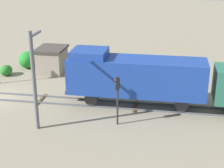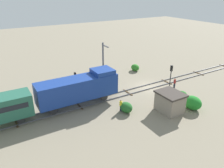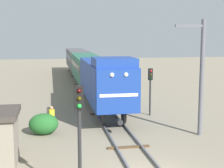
# 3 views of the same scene
# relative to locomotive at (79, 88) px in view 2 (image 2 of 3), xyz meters

# --- Properties ---
(ground_plane) EXTENTS (149.45, 149.45, 0.00)m
(ground_plane) POSITION_rel_locomotive_xyz_m (0.00, -12.28, -2.77)
(ground_plane) COLOR gray
(railway_track) EXTENTS (2.40, 99.63, 0.16)m
(railway_track) POSITION_rel_locomotive_xyz_m (0.00, -12.28, -2.70)
(railway_track) COLOR #595960
(railway_track) RESTS_ON ground
(locomotive) EXTENTS (2.90, 11.60, 4.60)m
(locomotive) POSITION_rel_locomotive_xyz_m (0.00, 0.00, 0.00)
(locomotive) COLOR navy
(locomotive) RESTS_ON railway_track
(traffic_signal_near) EXTENTS (0.32, 0.34, 4.48)m
(traffic_signal_near) POSITION_rel_locomotive_xyz_m (-3.20, -13.83, 0.33)
(traffic_signal_near) COLOR #262628
(traffic_signal_near) RESTS_ON ground
(traffic_signal_mid) EXTENTS (0.32, 0.34, 3.70)m
(traffic_signal_mid) POSITION_rel_locomotive_xyz_m (3.40, -0.83, -0.19)
(traffic_signal_mid) COLOR #262628
(traffic_signal_mid) RESTS_ON ground
(worker_near_track) EXTENTS (0.38, 0.38, 1.70)m
(worker_near_track) POSITION_rel_locomotive_xyz_m (-2.40, -15.78, -1.78)
(worker_near_track) COLOR #262B38
(worker_near_track) RESTS_ON ground
(worker_by_signal) EXTENTS (0.38, 0.38, 1.70)m
(worker_by_signal) POSITION_rel_locomotive_xyz_m (-4.20, -4.07, -1.78)
(worker_by_signal) COLOR #262B38
(worker_by_signal) RESTS_ON ground
(catenary_mast) EXTENTS (1.94, 0.28, 7.22)m
(catenary_mast) POSITION_rel_locomotive_xyz_m (4.93, -6.47, 1.08)
(catenary_mast) COLOR #595960
(catenary_mast) RESTS_ON ground
(relay_hut) EXTENTS (3.50, 2.90, 2.74)m
(relay_hut) POSITION_rel_locomotive_xyz_m (-7.50, -9.63, -1.38)
(relay_hut) COLOR gray
(relay_hut) RESTS_ON ground
(bush_near) EXTENTS (1.81, 1.48, 1.32)m
(bush_near) POSITION_rel_locomotive_xyz_m (7.59, -15.11, -2.11)
(bush_near) COLOR #2E7A26
(bush_near) RESTS_ON ground
(bush_mid) EXTENTS (2.52, 2.06, 1.83)m
(bush_mid) POSITION_rel_locomotive_xyz_m (-8.63, -12.81, -1.86)
(bush_mid) COLOR #1F7926
(bush_mid) RESTS_ON ground
(bush_far) EXTENTS (1.86, 1.52, 1.35)m
(bush_far) POSITION_rel_locomotive_xyz_m (-4.72, -4.61, -2.10)
(bush_far) COLOR #225D26
(bush_far) RESTS_ON ground
(bush_back) EXTENTS (1.52, 1.24, 1.10)m
(bush_back) POSITION_rel_locomotive_xyz_m (-5.66, -14.09, -2.22)
(bush_back) COLOR #276D26
(bush_back) RESTS_ON ground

